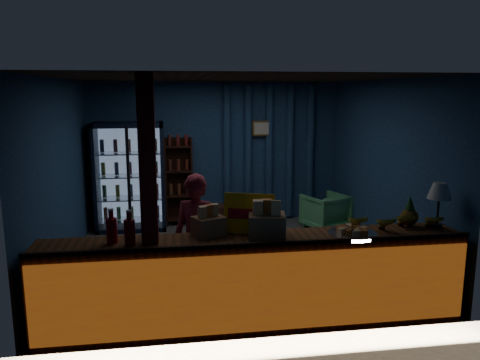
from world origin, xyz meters
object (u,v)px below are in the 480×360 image
object	(u,v)px
pastry_tray	(352,233)
table_lamp	(439,193)
green_chair	(325,211)
shopkeeper	(197,241)

from	to	relation	value
pastry_tray	table_lamp	world-z (taller)	table_lamp
pastry_tray	table_lamp	bearing A→B (deg)	7.43
green_chair	pastry_tray	world-z (taller)	pastry_tray
shopkeeper	pastry_tray	distance (m)	1.72
shopkeeper	table_lamp	size ratio (longest dim) A/B	3.04
pastry_tray	green_chair	bearing A→B (deg)	75.68
green_chair	table_lamp	distance (m)	3.36
green_chair	table_lamp	bearing A→B (deg)	71.99
shopkeeper	green_chair	size ratio (longest dim) A/B	2.19
shopkeeper	table_lamp	xyz separation A→B (m)	(2.62, -0.49, 0.58)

